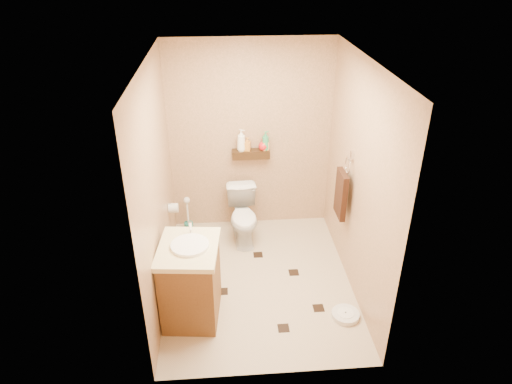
{
  "coord_description": "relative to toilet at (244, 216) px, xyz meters",
  "views": [
    {
      "loc": [
        -0.34,
        -3.96,
        3.29
      ],
      "look_at": [
        -0.01,
        0.25,
        0.99
      ],
      "focal_mm": 32.0,
      "sensor_mm": 36.0,
      "label": 1
    }
  ],
  "objects": [
    {
      "name": "bottle_d",
      "position": [
        0.3,
        0.34,
        0.86
      ],
      "size": [
        0.12,
        0.12,
        0.24
      ],
      "primitive_type": "imported",
      "rotation": [
        0.0,
        0.0,
        1.88
      ],
      "color": "#31955A",
      "rests_on": "wall_shelf"
    },
    {
      "name": "bathroom_scale",
      "position": [
        0.94,
        -1.46,
        -0.3
      ],
      "size": [
        0.35,
        0.35,
        0.06
      ],
      "rotation": [
        0.0,
        0.0,
        -0.35
      ],
      "color": "silver",
      "rests_on": "ground"
    },
    {
      "name": "bottle_a",
      "position": [
        0.0,
        0.34,
        0.87
      ],
      "size": [
        0.15,
        0.15,
        0.27
      ],
      "primitive_type": "imported",
      "rotation": [
        0.0,
        0.0,
        0.99
      ],
      "color": "white",
      "rests_on": "wall_shelf"
    },
    {
      "name": "towel_ring",
      "position": [
        1.03,
        -0.58,
        0.61
      ],
      "size": [
        0.12,
        0.3,
        0.76
      ],
      "color": "silver",
      "rests_on": "wall_right"
    },
    {
      "name": "bottle_b",
      "position": [
        0.07,
        0.34,
        0.82
      ],
      "size": [
        0.09,
        0.09,
        0.17
      ],
      "primitive_type": "imported",
      "rotation": [
        0.0,
        0.0,
        1.35
      ],
      "color": "orange",
      "rests_on": "wall_shelf"
    },
    {
      "name": "wall_back",
      "position": [
        0.12,
        0.42,
        0.87
      ],
      "size": [
        2.0,
        0.04,
        2.4
      ],
      "primitive_type": "cube",
      "color": "tan",
      "rests_on": "ground"
    },
    {
      "name": "bottle_c",
      "position": [
        0.27,
        0.34,
        0.81
      ],
      "size": [
        0.14,
        0.14,
        0.15
      ],
      "primitive_type": "imported",
      "rotation": [
        0.0,
        0.0,
        5.01
      ],
      "color": "red",
      "rests_on": "wall_shelf"
    },
    {
      "name": "bottle_e",
      "position": [
        0.3,
        0.34,
        0.82
      ],
      "size": [
        0.09,
        0.09,
        0.16
      ],
      "primitive_type": "imported",
      "rotation": [
        0.0,
        0.0,
        1.83
      ],
      "color": "#FFA554",
      "rests_on": "wall_shelf"
    },
    {
      "name": "toilet",
      "position": [
        0.0,
        0.0,
        0.0
      ],
      "size": [
        0.41,
        0.67,
        0.66
      ],
      "primitive_type": "imported",
      "rotation": [
        0.0,
        0.0,
        0.06
      ],
      "color": "white",
      "rests_on": "ground"
    },
    {
      "name": "ceiling",
      "position": [
        0.12,
        -0.83,
        2.07
      ],
      "size": [
        2.0,
        2.5,
        0.02
      ],
      "primitive_type": "cube",
      "color": "white",
      "rests_on": "wall_back"
    },
    {
      "name": "wall_shelf",
      "position": [
        0.12,
        0.34,
        0.69
      ],
      "size": [
        0.46,
        0.14,
        0.1
      ],
      "primitive_type": "cube",
      "color": "#38210F",
      "rests_on": "wall_back"
    },
    {
      "name": "vanity",
      "position": [
        -0.58,
        -1.28,
        0.09
      ],
      "size": [
        0.62,
        0.72,
        0.95
      ],
      "rotation": [
        0.0,
        0.0,
        -0.1
      ],
      "color": "brown",
      "rests_on": "ground"
    },
    {
      "name": "wall_left",
      "position": [
        -0.88,
        -0.83,
        0.87
      ],
      "size": [
        0.04,
        2.5,
        2.4
      ],
      "primitive_type": "cube",
      "color": "tan",
      "rests_on": "ground"
    },
    {
      "name": "wall_front",
      "position": [
        0.12,
        -2.08,
        0.87
      ],
      "size": [
        2.0,
        0.04,
        2.4
      ],
      "primitive_type": "cube",
      "color": "tan",
      "rests_on": "ground"
    },
    {
      "name": "wall_right",
      "position": [
        1.12,
        -0.83,
        0.87
      ],
      "size": [
        0.04,
        2.5,
        2.4
      ],
      "primitive_type": "cube",
      "color": "tan",
      "rests_on": "ground"
    },
    {
      "name": "ground",
      "position": [
        0.12,
        -0.83,
        -0.33
      ],
      "size": [
        2.5,
        2.5,
        0.0
      ],
      "primitive_type": "plane",
      "color": "#C3A98F",
      "rests_on": "ground"
    },
    {
      "name": "floor_accents",
      "position": [
        0.16,
        -0.88,
        -0.33
      ],
      "size": [
        1.25,
        1.34,
        0.01
      ],
      "color": "black",
      "rests_on": "ground"
    },
    {
      "name": "toilet_brush",
      "position": [
        -0.7,
        0.24,
        -0.16
      ],
      "size": [
        0.11,
        0.11,
        0.5
      ],
      "color": "#1A6861",
      "rests_on": "ground"
    },
    {
      "name": "toilet_paper",
      "position": [
        -0.82,
        -0.18,
        0.27
      ],
      "size": [
        0.12,
        0.11,
        0.12
      ],
      "color": "silver",
      "rests_on": "wall_left"
    }
  ]
}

